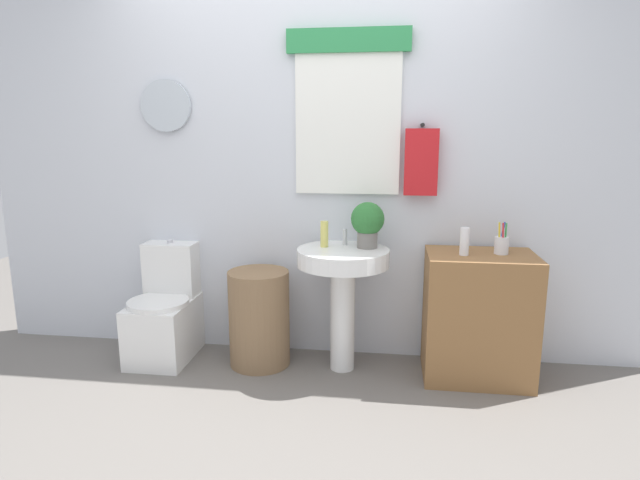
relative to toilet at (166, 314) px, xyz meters
name	(u,v)px	position (x,y,z in m)	size (l,w,h in m)	color
ground_plane	(281,443)	(0.95, -0.89, -0.28)	(8.00, 8.00, 0.00)	slate
back_wall	(315,155)	(0.95, 0.26, 1.02)	(4.40, 0.18, 2.60)	silver
toilet	(166,314)	(0.00, 0.00, 0.00)	(0.38, 0.51, 0.75)	white
laundry_hamper	(259,318)	(0.64, -0.04, 0.02)	(0.38, 0.38, 0.61)	#846647
pedestal_sink	(343,277)	(1.16, -0.04, 0.30)	(0.56, 0.56, 0.76)	white
faucet	(345,237)	(1.16, 0.08, 0.53)	(0.03, 0.03, 0.10)	silver
wooden_cabinet	(478,316)	(1.97, -0.04, 0.10)	(0.62, 0.44, 0.76)	olive
soap_bottle	(324,234)	(1.04, 0.01, 0.56)	(0.05, 0.05, 0.16)	#DBD166
potted_plant	(368,222)	(1.30, 0.02, 0.64)	(0.20, 0.20, 0.28)	slate
lotion_bottle	(465,241)	(1.86, -0.08, 0.55)	(0.05, 0.05, 0.16)	white
toothbrush_cup	(502,245)	(2.08, -0.02, 0.53)	(0.08, 0.08, 0.19)	silver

